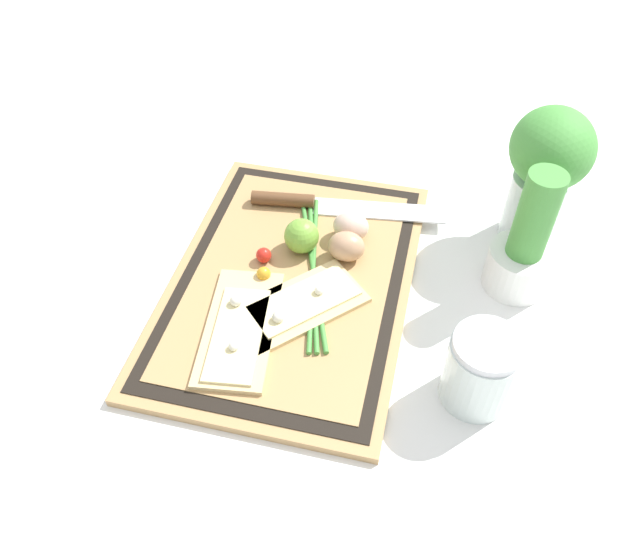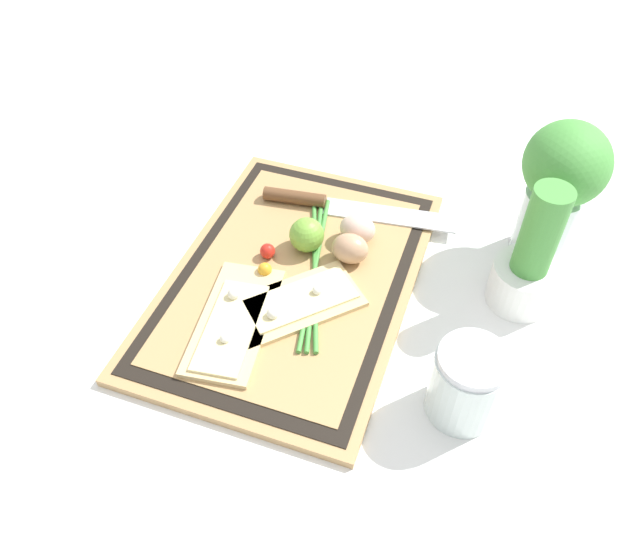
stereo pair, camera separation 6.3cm
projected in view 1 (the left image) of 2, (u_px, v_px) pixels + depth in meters
The scene contains 14 objects.
ground_plane at pixel (292, 285), 0.90m from camera, with size 6.00×6.00×0.00m, color white.
cutting_board at pixel (292, 281), 0.90m from camera, with size 0.49×0.34×0.02m.
pizza_slice_near at pixel (239, 328), 0.82m from camera, with size 0.21×0.12×0.02m.
pizza_slice_far at pixel (298, 306), 0.85m from camera, with size 0.20×0.20×0.02m.
knife at pixel (316, 203), 0.99m from camera, with size 0.07×0.31×0.02m.
egg_brown at pixel (346, 246), 0.90m from camera, with size 0.04×0.05×0.04m, color tan.
egg_pink at pixel (351, 226), 0.93m from camera, with size 0.04×0.05×0.04m, color beige.
lime at pixel (303, 236), 0.91m from camera, with size 0.05×0.05×0.05m, color #70A838.
cherry_tomato_red at pixel (264, 255), 0.91m from camera, with size 0.02×0.02×0.02m, color red.
cherry_tomato_yellow at pixel (264, 274), 0.88m from camera, with size 0.02×0.02×0.02m, color gold.
scallion_bunch at pixel (313, 269), 0.90m from camera, with size 0.30×0.11×0.01m.
herb_pot at pixel (524, 250), 0.86m from camera, with size 0.09×0.09×0.20m.
sauce_jar at pixel (480, 373), 0.74m from camera, with size 0.09×0.09×0.11m.
herb_glass at pixel (546, 167), 0.88m from camera, with size 0.13×0.12×0.22m.
Camera 1 is at (0.58, 0.18, 0.67)m, focal length 35.00 mm.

